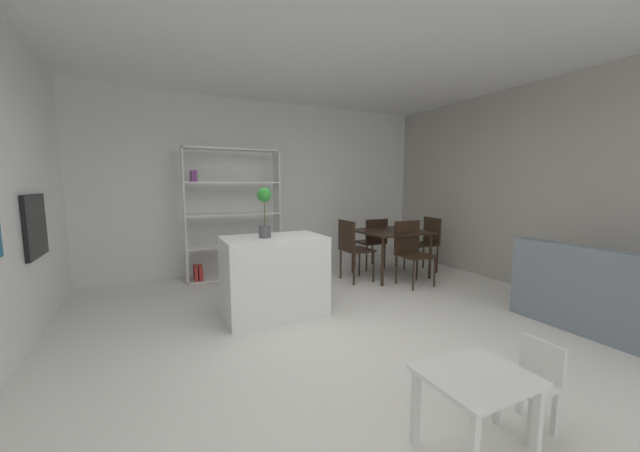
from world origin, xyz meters
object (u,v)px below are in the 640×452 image
at_px(dining_table, 391,235).
at_px(dining_chair_near, 411,247).
at_px(open_bookshelf, 230,216).
at_px(built_in_oven, 35,226).
at_px(dining_chair_island_side, 352,245).
at_px(potted_plant_on_island, 264,208).
at_px(child_chair_right, 532,380).
at_px(dining_chair_far, 373,239).
at_px(dining_chair_window_side, 426,239).
at_px(sofa, 628,307).
at_px(child_table, 476,388).
at_px(kitchen_island, 274,276).

height_order(dining_table, dining_chair_near, dining_chair_near).
bearing_deg(open_bookshelf, built_in_oven, -148.57).
distance_m(dining_table, dining_chair_island_side, 0.73).
xyz_separation_m(potted_plant_on_island, child_chair_right, (0.92, -2.41, -0.91)).
xyz_separation_m(built_in_oven, dining_chair_far, (4.42, 0.74, -0.55)).
distance_m(dining_table, dining_chair_near, 0.50).
relative_size(dining_chair_window_side, dining_chair_far, 1.03).
bearing_deg(dining_chair_far, built_in_oven, 8.93).
xyz_separation_m(open_bookshelf, dining_chair_far, (2.32, -0.54, -0.44)).
bearing_deg(dining_chair_window_side, open_bookshelf, -102.50).
bearing_deg(sofa, open_bookshelf, 37.86).
bearing_deg(child_table, dining_chair_near, 55.45).
bearing_deg(built_in_oven, dining_chair_far, 9.56).
xyz_separation_m(child_chair_right, dining_chair_island_side, (0.66, 3.20, 0.26)).
relative_size(open_bookshelf, dining_chair_near, 2.16).
relative_size(open_bookshelf, dining_table, 1.97).
bearing_deg(built_in_oven, dining_table, 3.22).
bearing_deg(child_table, open_bookshelf, 96.02).
xyz_separation_m(dining_table, dining_chair_far, (0.00, 0.50, -0.13)).
bearing_deg(built_in_oven, child_table, -49.20).
bearing_deg(dining_chair_window_side, sofa, 5.47).
bearing_deg(dining_chair_far, child_chair_right, 68.88).
bearing_deg(potted_plant_on_island, dining_chair_window_side, 14.43).
distance_m(potted_plant_on_island, dining_table, 2.50).
relative_size(open_bookshelf, child_table, 3.61).
relative_size(kitchen_island, dining_chair_far, 1.25).
bearing_deg(child_table, child_chair_right, -0.09).
xyz_separation_m(open_bookshelf, dining_chair_window_side, (3.05, -1.05, -0.42)).
relative_size(dining_chair_far, dining_chair_island_side, 0.94).
xyz_separation_m(built_in_oven, open_bookshelf, (2.10, 1.29, -0.11)).
bearing_deg(dining_chair_near, dining_chair_island_side, 145.12).
distance_m(child_table, dining_chair_far, 4.15).
height_order(child_table, dining_chair_near, dining_chair_near).
bearing_deg(kitchen_island, open_bookshelf, 93.58).
height_order(child_chair_right, dining_chair_far, dining_chair_far).
distance_m(child_chair_right, sofa, 2.10).
xyz_separation_m(child_chair_right, dining_chair_window_side, (2.11, 3.19, 0.25)).
bearing_deg(kitchen_island, dining_chair_far, 29.92).
xyz_separation_m(potted_plant_on_island, sofa, (2.98, -2.03, -0.92)).
height_order(potted_plant_on_island, dining_chair_island_side, potted_plant_on_island).
bearing_deg(sofa, kitchen_island, 54.66).
xyz_separation_m(dining_chair_window_side, dining_chair_far, (-0.73, 0.51, -0.02)).
xyz_separation_m(open_bookshelf, dining_chair_island_side, (1.59, -1.04, -0.41)).
bearing_deg(dining_chair_far, dining_chair_island_side, 33.77).
height_order(kitchen_island, dining_chair_near, dining_chair_near).
xyz_separation_m(built_in_oven, dining_chair_near, (4.42, -0.24, -0.53)).
relative_size(child_chair_right, dining_chair_far, 0.61).
xyz_separation_m(open_bookshelf, child_chair_right, (0.94, -4.24, -0.67)).
bearing_deg(dining_table, dining_chair_far, 89.88).
bearing_deg(sofa, dining_chair_island_side, 26.44).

